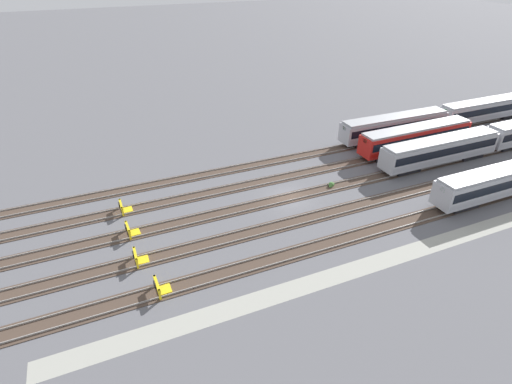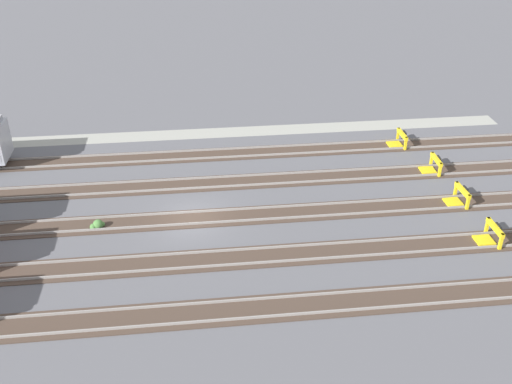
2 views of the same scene
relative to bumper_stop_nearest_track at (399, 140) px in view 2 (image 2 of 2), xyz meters
The scene contains 12 objects.
ground_plane 19.27m from the bumper_stop_nearest_track, 28.55° to the left, with size 400.00×400.00×0.00m, color #5B5B60.
service_walkway 17.43m from the bumper_stop_nearest_track, 13.78° to the right, with size 54.00×2.00×0.01m, color #9E9E93.
rail_track_nearest 16.93m from the bumper_stop_nearest_track, ahead, with size 90.00×2.23×0.21m.
rail_track_near_inner 17.54m from the bumper_stop_nearest_track, 15.21° to the left, with size 90.00×2.24×0.21m.
rail_track_middle 19.27m from the bumper_stop_nearest_track, 28.55° to the left, with size 90.00×2.24×0.21m.
rail_track_far_inner 21.85m from the bumper_stop_nearest_track, 39.22° to the left, with size 90.00×2.23×0.21m.
rail_track_farthest 25.02m from the bumper_stop_nearest_track, 47.43° to the left, with size 90.00×2.23×0.21m.
bumper_stop_nearest_track is the anchor object (origin of this frame).
bumper_stop_near_inner_track 4.72m from the bumper_stop_nearest_track, 103.24° to the left, with size 1.36×2.00×1.22m.
bumper_stop_middle_track 9.29m from the bumper_stop_nearest_track, 97.14° to the left, with size 1.38×2.01×1.22m.
bumper_stop_far_inner_track 13.87m from the bumper_stop_nearest_track, 95.19° to the left, with size 1.35×2.00×1.22m.
weed_clump 24.86m from the bumper_stop_nearest_track, 22.61° to the left, with size 0.92×0.70×0.64m.
Camera 2 is at (-0.44, 33.20, 21.33)m, focal length 42.00 mm.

